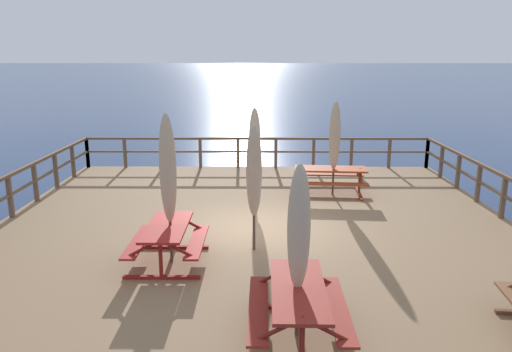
{
  "coord_description": "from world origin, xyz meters",
  "views": [
    {
      "loc": [
        0.07,
        -10.83,
        4.77
      ],
      "look_at": [
        0.0,
        0.96,
        1.86
      ],
      "focal_mm": 34.37,
      "sensor_mm": 36.0,
      "label": 1
    }
  ],
  "objects_px": {
    "picnic_table_back_left": "(168,236)",
    "patio_umbrella_tall_mid_left": "(254,172)",
    "picnic_table_mid_centre": "(330,175)",
    "patio_umbrella_tall_mid_right": "(335,136)",
    "patio_umbrella_short_mid": "(299,229)",
    "picnic_table_back_right": "(298,301)",
    "patio_umbrella_tall_back_left": "(255,142)",
    "patio_umbrella_short_back": "(168,170)"
  },
  "relations": [
    {
      "from": "patio_umbrella_short_back",
      "to": "patio_umbrella_tall_mid_left",
      "type": "bearing_deg",
      "value": 21.47
    },
    {
      "from": "patio_umbrella_short_back",
      "to": "picnic_table_back_right",
      "type": "bearing_deg",
      "value": -49.05
    },
    {
      "from": "patio_umbrella_tall_mid_right",
      "to": "patio_umbrella_tall_back_left",
      "type": "height_order",
      "value": "patio_umbrella_tall_mid_right"
    },
    {
      "from": "picnic_table_back_right",
      "to": "patio_umbrella_short_back",
      "type": "height_order",
      "value": "patio_umbrella_short_back"
    },
    {
      "from": "patio_umbrella_tall_back_left",
      "to": "patio_umbrella_tall_mid_left",
      "type": "height_order",
      "value": "patio_umbrella_tall_mid_left"
    },
    {
      "from": "patio_umbrella_tall_mid_right",
      "to": "picnic_table_back_left",
      "type": "bearing_deg",
      "value": -128.87
    },
    {
      "from": "picnic_table_back_left",
      "to": "picnic_table_mid_centre",
      "type": "bearing_deg",
      "value": 52.12
    },
    {
      "from": "patio_umbrella_tall_mid_left",
      "to": "patio_umbrella_short_back",
      "type": "bearing_deg",
      "value": -158.53
    },
    {
      "from": "patio_umbrella_tall_back_left",
      "to": "picnic_table_mid_centre",
      "type": "bearing_deg",
      "value": 15.18
    },
    {
      "from": "picnic_table_back_right",
      "to": "picnic_table_back_left",
      "type": "bearing_deg",
      "value": 132.16
    },
    {
      "from": "picnic_table_back_left",
      "to": "patio_umbrella_tall_mid_left",
      "type": "bearing_deg",
      "value": 22.39
    },
    {
      "from": "patio_umbrella_short_mid",
      "to": "picnic_table_back_left",
      "type": "bearing_deg",
      "value": 132.49
    },
    {
      "from": "picnic_table_mid_centre",
      "to": "patio_umbrella_tall_back_left",
      "type": "distance_m",
      "value": 2.49
    },
    {
      "from": "picnic_table_back_right",
      "to": "patio_umbrella_tall_back_left",
      "type": "height_order",
      "value": "patio_umbrella_tall_back_left"
    },
    {
      "from": "patio_umbrella_short_mid",
      "to": "patio_umbrella_tall_mid_right",
      "type": "bearing_deg",
      "value": 77.78
    },
    {
      "from": "patio_umbrella_short_mid",
      "to": "patio_umbrella_tall_back_left",
      "type": "xyz_separation_m",
      "value": [
        -0.66,
        6.81,
        0.01
      ]
    },
    {
      "from": "picnic_table_back_left",
      "to": "patio_umbrella_short_mid",
      "type": "relative_size",
      "value": 0.7
    },
    {
      "from": "picnic_table_back_left",
      "to": "patio_umbrella_short_mid",
      "type": "distance_m",
      "value": 3.56
    },
    {
      "from": "patio_umbrella_tall_back_left",
      "to": "picnic_table_back_right",
      "type": "bearing_deg",
      "value": -84.4
    },
    {
      "from": "picnic_table_mid_centre",
      "to": "patio_umbrella_short_back",
      "type": "xyz_separation_m",
      "value": [
        -3.76,
        -4.84,
        1.28
      ]
    },
    {
      "from": "picnic_table_back_left",
      "to": "patio_umbrella_short_mid",
      "type": "height_order",
      "value": "patio_umbrella_short_mid"
    },
    {
      "from": "patio_umbrella_short_back",
      "to": "patio_umbrella_tall_mid_left",
      "type": "distance_m",
      "value": 1.73
    },
    {
      "from": "patio_umbrella_tall_mid_right",
      "to": "patio_umbrella_tall_back_left",
      "type": "xyz_separation_m",
      "value": [
        -2.25,
        -0.51,
        -0.08
      ]
    },
    {
      "from": "picnic_table_mid_centre",
      "to": "picnic_table_back_right",
      "type": "height_order",
      "value": "same"
    },
    {
      "from": "picnic_table_mid_centre",
      "to": "patio_umbrella_tall_back_left",
      "type": "xyz_separation_m",
      "value": [
        -2.17,
        -0.59,
        1.06
      ]
    },
    {
      "from": "patio_umbrella_tall_mid_right",
      "to": "patio_umbrella_tall_mid_left",
      "type": "height_order",
      "value": "patio_umbrella_tall_mid_right"
    },
    {
      "from": "picnic_table_back_right",
      "to": "patio_umbrella_short_mid",
      "type": "xyz_separation_m",
      "value": [
        -0.01,
        0.04,
        1.05
      ]
    },
    {
      "from": "patio_umbrella_tall_mid_left",
      "to": "picnic_table_back_left",
      "type": "bearing_deg",
      "value": -157.61
    },
    {
      "from": "picnic_table_back_left",
      "to": "picnic_table_mid_centre",
      "type": "xyz_separation_m",
      "value": [
        3.81,
        4.9,
        0.01
      ]
    },
    {
      "from": "picnic_table_mid_centre",
      "to": "picnic_table_back_left",
      "type": "bearing_deg",
      "value": -127.88
    },
    {
      "from": "picnic_table_back_right",
      "to": "picnic_table_mid_centre",
      "type": "bearing_deg",
      "value": 78.58
    },
    {
      "from": "picnic_table_back_left",
      "to": "patio_umbrella_tall_mid_right",
      "type": "height_order",
      "value": "patio_umbrella_tall_mid_right"
    },
    {
      "from": "patio_umbrella_tall_mid_left",
      "to": "patio_umbrella_tall_mid_right",
      "type": "bearing_deg",
      "value": 61.66
    },
    {
      "from": "picnic_table_mid_centre",
      "to": "picnic_table_back_right",
      "type": "bearing_deg",
      "value": -101.42
    },
    {
      "from": "picnic_table_back_left",
      "to": "patio_umbrella_short_mid",
      "type": "xyz_separation_m",
      "value": [
        2.3,
        -2.51,
        1.05
      ]
    },
    {
      "from": "picnic_table_mid_centre",
      "to": "patio_umbrella_short_mid",
      "type": "height_order",
      "value": "patio_umbrella_short_mid"
    },
    {
      "from": "patio_umbrella_tall_back_left",
      "to": "patio_umbrella_tall_mid_left",
      "type": "bearing_deg",
      "value": -89.72
    },
    {
      "from": "picnic_table_back_right",
      "to": "patio_umbrella_short_back",
      "type": "bearing_deg",
      "value": 130.95
    },
    {
      "from": "picnic_table_back_right",
      "to": "patio_umbrella_short_back",
      "type": "distance_m",
      "value": 3.67
    },
    {
      "from": "patio_umbrella_tall_mid_left",
      "to": "patio_umbrella_tall_back_left",
      "type": "bearing_deg",
      "value": 90.28
    },
    {
      "from": "picnic_table_mid_centre",
      "to": "patio_umbrella_short_mid",
      "type": "xyz_separation_m",
      "value": [
        -1.51,
        -7.4,
        1.05
      ]
    },
    {
      "from": "patio_umbrella_tall_mid_right",
      "to": "patio_umbrella_tall_mid_left",
      "type": "xyz_separation_m",
      "value": [
        -2.23,
        -4.14,
        -0.05
      ]
    }
  ]
}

